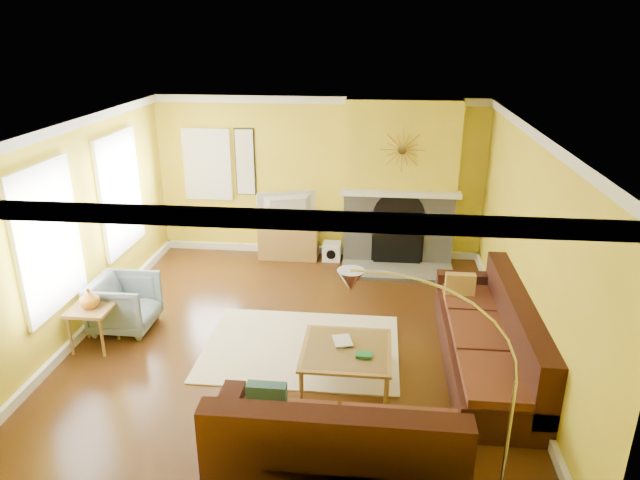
# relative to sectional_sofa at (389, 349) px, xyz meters

# --- Properties ---
(floor) EXTENTS (5.50, 6.00, 0.02)m
(floor) POSITION_rel_sectional_sofa_xyz_m (-1.18, 0.82, -0.46)
(floor) COLOR #573012
(floor) RESTS_ON ground
(ceiling) EXTENTS (5.50, 6.00, 0.02)m
(ceiling) POSITION_rel_sectional_sofa_xyz_m (-1.18, 0.82, 2.26)
(ceiling) COLOR white
(ceiling) RESTS_ON ground
(wall_back) EXTENTS (5.50, 0.02, 2.70)m
(wall_back) POSITION_rel_sectional_sofa_xyz_m (-1.18, 3.83, 0.90)
(wall_back) COLOR yellow
(wall_back) RESTS_ON ground
(wall_front) EXTENTS (5.50, 0.02, 2.70)m
(wall_front) POSITION_rel_sectional_sofa_xyz_m (-1.18, -2.19, 0.90)
(wall_front) COLOR yellow
(wall_front) RESTS_ON ground
(wall_left) EXTENTS (0.02, 6.00, 2.70)m
(wall_left) POSITION_rel_sectional_sofa_xyz_m (-3.94, 0.82, 0.90)
(wall_left) COLOR yellow
(wall_left) RESTS_ON ground
(wall_right) EXTENTS (0.02, 6.00, 2.70)m
(wall_right) POSITION_rel_sectional_sofa_xyz_m (1.58, 0.82, 0.90)
(wall_right) COLOR yellow
(wall_right) RESTS_ON ground
(baseboard) EXTENTS (5.50, 6.00, 0.12)m
(baseboard) POSITION_rel_sectional_sofa_xyz_m (-1.18, 0.82, -0.39)
(baseboard) COLOR white
(baseboard) RESTS_ON floor
(crown_molding) EXTENTS (5.50, 6.00, 0.12)m
(crown_molding) POSITION_rel_sectional_sofa_xyz_m (-1.18, 0.82, 2.19)
(crown_molding) COLOR white
(crown_molding) RESTS_ON ceiling
(window_left_near) EXTENTS (0.06, 1.22, 1.72)m
(window_left_near) POSITION_rel_sectional_sofa_xyz_m (-3.90, 2.12, 1.05)
(window_left_near) COLOR white
(window_left_near) RESTS_ON wall_left
(window_left_far) EXTENTS (0.06, 1.22, 1.72)m
(window_left_far) POSITION_rel_sectional_sofa_xyz_m (-3.90, 0.22, 1.05)
(window_left_far) COLOR white
(window_left_far) RESTS_ON wall_left
(window_back) EXTENTS (0.82, 0.06, 1.22)m
(window_back) POSITION_rel_sectional_sofa_xyz_m (-3.08, 3.78, 1.10)
(window_back) COLOR white
(window_back) RESTS_ON wall_back
(wall_art) EXTENTS (0.34, 0.04, 1.14)m
(wall_art) POSITION_rel_sectional_sofa_xyz_m (-2.43, 3.79, 1.15)
(wall_art) COLOR white
(wall_art) RESTS_ON wall_back
(fireplace) EXTENTS (1.80, 0.40, 2.70)m
(fireplace) POSITION_rel_sectional_sofa_xyz_m (0.17, 3.62, 0.90)
(fireplace) COLOR gray
(fireplace) RESTS_ON floor
(mantel) EXTENTS (1.92, 0.22, 0.08)m
(mantel) POSITION_rel_sectional_sofa_xyz_m (0.17, 3.38, 0.80)
(mantel) COLOR white
(mantel) RESTS_ON fireplace
(hearth) EXTENTS (1.80, 0.70, 0.06)m
(hearth) POSITION_rel_sectional_sofa_xyz_m (0.17, 3.07, -0.42)
(hearth) COLOR gray
(hearth) RESTS_ON floor
(sunburst) EXTENTS (0.70, 0.04, 0.70)m
(sunburst) POSITION_rel_sectional_sofa_xyz_m (0.17, 3.39, 1.50)
(sunburst) COLOR olive
(sunburst) RESTS_ON fireplace
(rug) EXTENTS (2.40, 1.80, 0.02)m
(rug) POSITION_rel_sectional_sofa_xyz_m (-1.07, 0.64, -0.44)
(rug) COLOR beige
(rug) RESTS_ON floor
(sectional_sofa) EXTENTS (3.13, 3.76, 0.90)m
(sectional_sofa) POSITION_rel_sectional_sofa_xyz_m (0.00, 0.00, 0.00)
(sectional_sofa) COLOR #341710
(sectional_sofa) RESTS_ON floor
(coffee_table) EXTENTS (1.00, 1.00, 0.40)m
(coffee_table) POSITION_rel_sectional_sofa_xyz_m (-0.47, 0.05, -0.25)
(coffee_table) COLOR white
(coffee_table) RESTS_ON floor
(media_console) EXTENTS (1.00, 0.45, 0.55)m
(media_console) POSITION_rel_sectional_sofa_xyz_m (-1.68, 3.58, -0.17)
(media_console) COLOR #A0783A
(media_console) RESTS_ON floor
(tv) EXTENTS (1.01, 0.48, 0.59)m
(tv) POSITION_rel_sectional_sofa_xyz_m (-1.68, 3.58, 0.39)
(tv) COLOR black
(tv) RESTS_ON media_console
(subwoofer) EXTENTS (0.30, 0.30, 0.30)m
(subwoofer) POSITION_rel_sectional_sofa_xyz_m (-0.93, 3.53, -0.30)
(subwoofer) COLOR white
(subwoofer) RESTS_ON floor
(armchair) EXTENTS (0.78, 0.76, 0.71)m
(armchair) POSITION_rel_sectional_sofa_xyz_m (-3.43, 0.91, -0.10)
(armchair) COLOR gray
(armchair) RESTS_ON floor
(side_table) EXTENTS (0.50, 0.50, 0.55)m
(side_table) POSITION_rel_sectional_sofa_xyz_m (-3.62, 0.40, -0.17)
(side_table) COLOR #A0783A
(side_table) RESTS_ON floor
(vase) EXTENTS (0.24, 0.24, 0.25)m
(vase) POSITION_rel_sectional_sofa_xyz_m (-3.62, 0.40, 0.22)
(vase) COLOR orange
(vase) RESTS_ON side_table
(book) EXTENTS (0.26, 0.31, 0.03)m
(book) POSITION_rel_sectional_sofa_xyz_m (-0.62, 0.15, -0.04)
(book) COLOR white
(book) RESTS_ON coffee_table
(arc_lamp) EXTENTS (1.35, 0.36, 2.12)m
(arc_lamp) POSITION_rel_sectional_sofa_xyz_m (0.32, -1.73, 0.61)
(arc_lamp) COLOR silver
(arc_lamp) RESTS_ON floor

